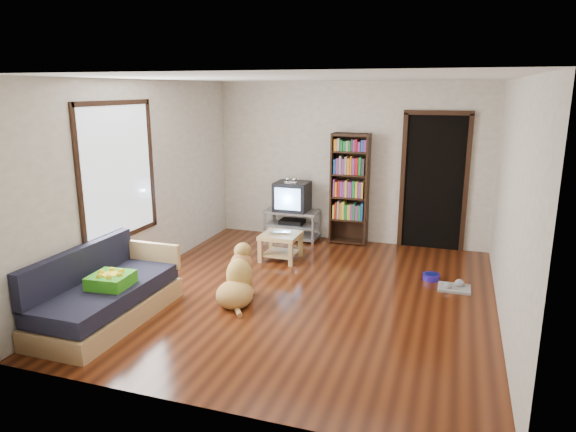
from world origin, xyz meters
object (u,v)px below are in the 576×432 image
(laptop, at_px, (280,233))
(grey_rag, at_px, (454,288))
(dog_bowl, at_px, (431,277))
(sofa, at_px, (105,297))
(green_cushion, at_px, (111,280))
(crt_tv, at_px, (293,196))
(dog, at_px, (238,281))
(tv_stand, at_px, (292,223))
(bookshelf, at_px, (350,183))
(coffee_table, at_px, (281,241))

(laptop, relative_size, grey_rag, 0.81)
(dog_bowl, bearing_deg, sofa, -144.37)
(green_cushion, distance_m, crt_tv, 3.79)
(laptop, distance_m, dog, 1.61)
(green_cushion, distance_m, laptop, 2.75)
(tv_stand, xyz_separation_m, sofa, (-0.97, -3.63, -0.01))
(laptop, distance_m, dog_bowl, 2.22)
(laptop, xyz_separation_m, crt_tv, (-0.17, 1.13, 0.33))
(sofa, bearing_deg, green_cushion, -14.98)
(tv_stand, bearing_deg, dog, -85.63)
(sofa, xyz_separation_m, dog, (1.18, 0.92, -0.00))
(dog_bowl, bearing_deg, dog, -145.66)
(laptop, height_order, crt_tv, crt_tv)
(grey_rag, xyz_separation_m, crt_tv, (-2.66, 1.51, 0.73))
(green_cushion, xyz_separation_m, tv_stand, (0.85, 3.66, -0.22))
(green_cushion, distance_m, dog, 1.44)
(grey_rag, bearing_deg, bookshelf, 137.21)
(green_cushion, relative_size, dog, 0.48)
(laptop, bearing_deg, tv_stand, 79.73)
(coffee_table, distance_m, dog, 1.63)
(laptop, height_order, coffee_table, laptop)
(green_cushion, xyz_separation_m, crt_tv, (0.85, 3.69, 0.26))
(tv_stand, xyz_separation_m, dog, (0.21, -2.71, -0.01))
(tv_stand, bearing_deg, grey_rag, -29.25)
(bookshelf, xyz_separation_m, coffee_table, (-0.78, -1.18, -0.72))
(green_cushion, distance_m, sofa, 0.26)
(laptop, distance_m, sofa, 2.77)
(coffee_table, bearing_deg, green_cushion, -111.64)
(coffee_table, relative_size, dog, 0.65)
(tv_stand, distance_m, sofa, 3.76)
(laptop, relative_size, dog, 0.39)
(laptop, xyz_separation_m, sofa, (-1.15, -2.52, -0.15))
(crt_tv, bearing_deg, dog_bowl, -28.13)
(crt_tv, bearing_deg, laptop, -81.25)
(tv_stand, xyz_separation_m, crt_tv, (0.00, 0.02, 0.47))
(grey_rag, bearing_deg, tv_stand, 150.75)
(laptop, height_order, sofa, sofa)
(sofa, bearing_deg, dog_bowl, 35.63)
(grey_rag, height_order, crt_tv, crt_tv)
(green_cushion, xyz_separation_m, bookshelf, (1.80, 3.76, 0.51))
(green_cushion, height_order, crt_tv, crt_tv)
(green_cushion, height_order, tv_stand, green_cushion)
(crt_tv, bearing_deg, bookshelf, 4.32)
(dog, bearing_deg, bookshelf, 75.17)
(green_cushion, xyz_separation_m, dog_bowl, (3.21, 2.42, -0.45))
(sofa, bearing_deg, tv_stand, 74.98)
(grey_rag, xyz_separation_m, bookshelf, (-1.71, 1.58, 0.99))
(crt_tv, bearing_deg, dog, -85.66)
(grey_rag, xyz_separation_m, coffee_table, (-2.49, 0.41, 0.27))
(green_cushion, xyz_separation_m, sofa, (-0.12, 0.03, -0.23))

